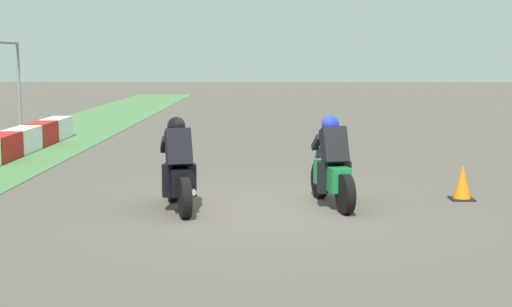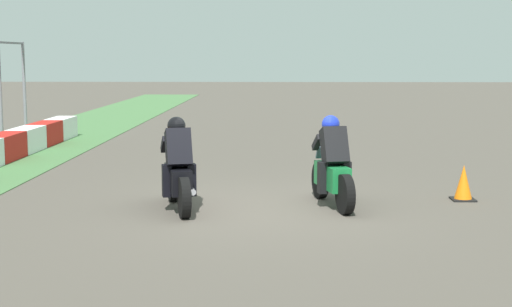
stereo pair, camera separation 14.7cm
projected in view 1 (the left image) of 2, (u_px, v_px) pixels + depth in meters
The scene contains 4 objects.
ground_plane at pixel (260, 209), 12.17m from camera, with size 120.00×120.00×0.00m, color #504941.
rider_lane_a at pixel (332, 169), 12.38m from camera, with size 2.02×0.66×1.51m.
rider_lane_b at pixel (178, 172), 12.07m from camera, with size 2.01×0.69×1.51m.
traffic_cone at pixel (462, 183), 12.93m from camera, with size 0.40×0.40×0.62m.
Camera 1 is at (-11.95, -0.11, 2.49)m, focal length 52.18 mm.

